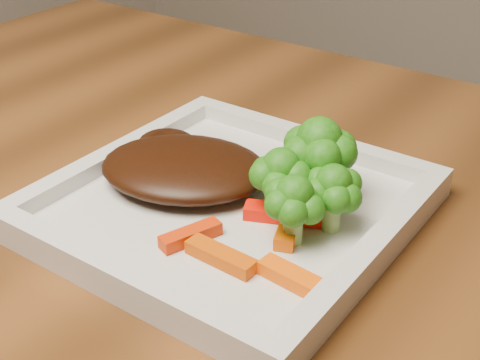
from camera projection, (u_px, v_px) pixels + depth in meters
The scene contains 11 objects.
plate at pixel (230, 209), 0.54m from camera, with size 0.27×0.27×0.01m, color silver.
steak at pixel (184, 168), 0.56m from camera, with size 0.14×0.11×0.03m, color black.
broccoli_0 at pixel (318, 162), 0.53m from camera, with size 0.07×0.07×0.07m, color #356B11, non-canonical shape.
broccoli_1 at pixel (333, 192), 0.49m from camera, with size 0.05×0.05×0.06m, color #226510, non-canonical shape.
broccoli_2 at pixel (294, 208), 0.48m from camera, with size 0.05×0.05×0.06m, color #2E5F0F, non-canonical shape.
broccoli_3 at pixel (281, 181), 0.51m from camera, with size 0.05×0.05×0.06m, color #396C12, non-canonical shape.
carrot_0 at pixel (221, 256), 0.47m from camera, with size 0.06×0.01×0.01m, color #C74703.
carrot_1 at pixel (296, 279), 0.45m from camera, with size 0.06×0.02×0.01m, color #F25603.
carrot_2 at pixel (191, 235), 0.49m from camera, with size 0.05×0.01×0.01m, color red.
carrot_5 at pixel (290, 226), 0.50m from camera, with size 0.05×0.01×0.01m, color #E45603.
carrot_6 at pixel (285, 214), 0.52m from camera, with size 0.06×0.02×0.01m, color red.
Camera 1 is at (0.02, -0.19, 1.05)m, focal length 50.00 mm.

